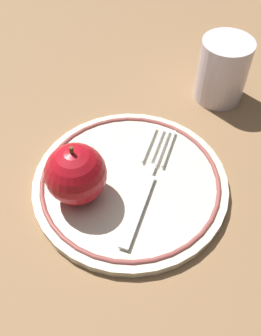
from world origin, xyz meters
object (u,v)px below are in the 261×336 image
object	(u,v)px
apple_red_whole	(76,174)
fork	(145,185)
plate	(130,182)
drinking_glass	(223,70)

from	to	relation	value
apple_red_whole	fork	xyz separation A→B (m)	(-0.08, -0.02, -0.03)
plate	apple_red_whole	distance (m)	0.08
apple_red_whole	fork	size ratio (longest dim) A/B	0.42
fork	drinking_glass	bearing A→B (deg)	-13.87
fork	drinking_glass	size ratio (longest dim) A/B	2.01
plate	apple_red_whole	bearing A→B (deg)	28.25
apple_red_whole	drinking_glass	xyz separation A→B (m)	(-0.16, -0.22, -0.00)
plate	drinking_glass	size ratio (longest dim) A/B	2.57
plate	drinking_glass	distance (m)	0.22
plate	apple_red_whole	size ratio (longest dim) A/B	3.03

